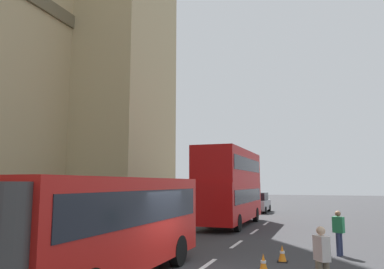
{
  "coord_description": "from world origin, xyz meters",
  "views": [
    {
      "loc": [
        -10.37,
        -3.83,
        2.75
      ],
      "look_at": [
        13.04,
        4.54,
        6.08
      ],
      "focal_mm": 34.11,
      "sensor_mm": 36.0,
      "label": 1
    }
  ],
  "objects_px": {
    "pedestrian_near_cones": "(322,259)",
    "pedestrian_by_kerb": "(339,231)",
    "traffic_cone_middle": "(263,263)",
    "sedan_lead": "(258,203)",
    "traffic_cone_east": "(282,254)",
    "double_decker_bus": "(230,184)"
  },
  "relations": [
    {
      "from": "traffic_cone_middle",
      "to": "traffic_cone_east",
      "type": "relative_size",
      "value": 1.0
    },
    {
      "from": "traffic_cone_east",
      "to": "pedestrian_by_kerb",
      "type": "relative_size",
      "value": 0.34
    },
    {
      "from": "traffic_cone_middle",
      "to": "pedestrian_near_cones",
      "type": "xyz_separation_m",
      "value": [
        -2.0,
        -1.75,
        0.63
      ]
    },
    {
      "from": "pedestrian_by_kerb",
      "to": "sedan_lead",
      "type": "bearing_deg",
      "value": 17.77
    },
    {
      "from": "traffic_cone_east",
      "to": "pedestrian_near_cones",
      "type": "height_order",
      "value": "pedestrian_near_cones"
    },
    {
      "from": "double_decker_bus",
      "to": "pedestrian_by_kerb",
      "type": "distance_m",
      "value": 10.69
    },
    {
      "from": "traffic_cone_middle",
      "to": "traffic_cone_east",
      "type": "distance_m",
      "value": 1.85
    },
    {
      "from": "sedan_lead",
      "to": "pedestrian_near_cones",
      "type": "xyz_separation_m",
      "value": [
        -25.66,
        -5.83,
        -0.0
      ]
    },
    {
      "from": "pedestrian_near_cones",
      "to": "pedestrian_by_kerb",
      "type": "distance_m",
      "value": 5.67
    },
    {
      "from": "pedestrian_near_cones",
      "to": "pedestrian_by_kerb",
      "type": "relative_size",
      "value": 1.0
    },
    {
      "from": "traffic_cone_middle",
      "to": "pedestrian_by_kerb",
      "type": "bearing_deg",
      "value": -32.62
    },
    {
      "from": "traffic_cone_middle",
      "to": "pedestrian_near_cones",
      "type": "height_order",
      "value": "pedestrian_near_cones"
    },
    {
      "from": "sedan_lead",
      "to": "pedestrian_by_kerb",
      "type": "relative_size",
      "value": 2.6
    },
    {
      "from": "sedan_lead",
      "to": "pedestrian_by_kerb",
      "type": "xyz_separation_m",
      "value": [
        -20.02,
        -6.42,
        -0.0
      ]
    },
    {
      "from": "traffic_cone_middle",
      "to": "pedestrian_near_cones",
      "type": "bearing_deg",
      "value": -138.8
    },
    {
      "from": "pedestrian_near_cones",
      "to": "pedestrian_by_kerb",
      "type": "bearing_deg",
      "value": -5.94
    },
    {
      "from": "sedan_lead",
      "to": "traffic_cone_middle",
      "type": "distance_m",
      "value": 24.03
    },
    {
      "from": "sedan_lead",
      "to": "traffic_cone_east",
      "type": "distance_m",
      "value": 22.32
    },
    {
      "from": "sedan_lead",
      "to": "pedestrian_near_cones",
      "type": "height_order",
      "value": "sedan_lead"
    },
    {
      "from": "traffic_cone_middle",
      "to": "traffic_cone_east",
      "type": "bearing_deg",
      "value": -11.97
    },
    {
      "from": "sedan_lead",
      "to": "pedestrian_by_kerb",
      "type": "height_order",
      "value": "sedan_lead"
    },
    {
      "from": "traffic_cone_middle",
      "to": "sedan_lead",
      "type": "bearing_deg",
      "value": 9.78
    }
  ]
}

